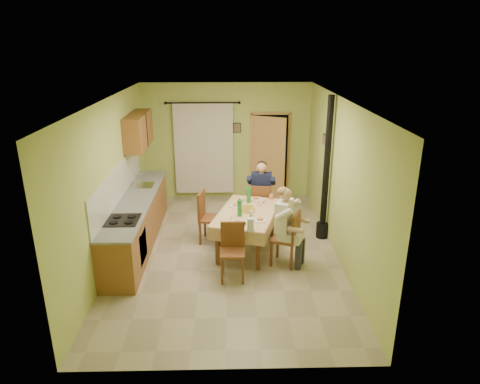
{
  "coord_description": "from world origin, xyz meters",
  "views": [
    {
      "loc": [
        0.07,
        -7.11,
        3.73
      ],
      "look_at": [
        0.25,
        0.1,
        1.15
      ],
      "focal_mm": 32.0,
      "sensor_mm": 36.0,
      "label": 1
    }
  ],
  "objects_px": {
    "dining_table": "(247,231)",
    "man_far": "(261,187)",
    "chair_far": "(261,214)",
    "chair_right": "(285,249)",
    "chair_left": "(211,227)",
    "stove_flue": "(325,189)",
    "chair_near": "(233,263)",
    "man_right": "(286,218)"
  },
  "relations": [
    {
      "from": "chair_near",
      "to": "chair_right",
      "type": "xyz_separation_m",
      "value": [
        0.92,
        0.46,
        0.0
      ]
    },
    {
      "from": "man_far",
      "to": "man_right",
      "type": "height_order",
      "value": "same"
    },
    {
      "from": "chair_left",
      "to": "dining_table",
      "type": "bearing_deg",
      "value": 72.97
    },
    {
      "from": "chair_right",
      "to": "man_far",
      "type": "bearing_deg",
      "value": 35.73
    },
    {
      "from": "man_far",
      "to": "stove_flue",
      "type": "height_order",
      "value": "stove_flue"
    },
    {
      "from": "stove_flue",
      "to": "dining_table",
      "type": "bearing_deg",
      "value": -162.21
    },
    {
      "from": "stove_flue",
      "to": "chair_far",
      "type": "bearing_deg",
      "value": 156.92
    },
    {
      "from": "chair_right",
      "to": "man_right",
      "type": "relative_size",
      "value": 0.71
    },
    {
      "from": "dining_table",
      "to": "stove_flue",
      "type": "height_order",
      "value": "stove_flue"
    },
    {
      "from": "dining_table",
      "to": "chair_near",
      "type": "bearing_deg",
      "value": -89.02
    },
    {
      "from": "dining_table",
      "to": "man_far",
      "type": "distance_m",
      "value": 1.17
    },
    {
      "from": "chair_far",
      "to": "chair_right",
      "type": "height_order",
      "value": "chair_right"
    },
    {
      "from": "man_right",
      "to": "chair_left",
      "type": "bearing_deg",
      "value": 79.0
    },
    {
      "from": "chair_right",
      "to": "chair_far",
      "type": "bearing_deg",
      "value": 35.89
    },
    {
      "from": "dining_table",
      "to": "man_right",
      "type": "xyz_separation_m",
      "value": [
        0.64,
        -0.57,
        0.5
      ]
    },
    {
      "from": "chair_far",
      "to": "chair_right",
      "type": "relative_size",
      "value": 0.98
    },
    {
      "from": "man_right",
      "to": "man_far",
      "type": "bearing_deg",
      "value": 35.32
    },
    {
      "from": "dining_table",
      "to": "stove_flue",
      "type": "distance_m",
      "value": 1.72
    },
    {
      "from": "dining_table",
      "to": "man_far",
      "type": "relative_size",
      "value": 1.34
    },
    {
      "from": "chair_far",
      "to": "man_right",
      "type": "xyz_separation_m",
      "value": [
        0.31,
        -1.56,
        0.59
      ]
    },
    {
      "from": "man_right",
      "to": "stove_flue",
      "type": "height_order",
      "value": "stove_flue"
    },
    {
      "from": "dining_table",
      "to": "chair_left",
      "type": "xyz_separation_m",
      "value": [
        -0.68,
        0.36,
        -0.09
      ]
    },
    {
      "from": "dining_table",
      "to": "man_far",
      "type": "height_order",
      "value": "man_far"
    },
    {
      "from": "chair_far",
      "to": "stove_flue",
      "type": "height_order",
      "value": "stove_flue"
    },
    {
      "from": "man_right",
      "to": "stove_flue",
      "type": "xyz_separation_m",
      "value": [
        0.89,
        1.05,
        0.15
      ]
    },
    {
      "from": "chair_right",
      "to": "chair_near",
      "type": "bearing_deg",
      "value": 140.95
    },
    {
      "from": "chair_far",
      "to": "chair_left",
      "type": "bearing_deg",
      "value": -139.47
    },
    {
      "from": "chair_near",
      "to": "chair_far",
      "type": "bearing_deg",
      "value": -105.4
    },
    {
      "from": "chair_left",
      "to": "stove_flue",
      "type": "relative_size",
      "value": 0.36
    },
    {
      "from": "chair_right",
      "to": "stove_flue",
      "type": "distance_m",
      "value": 1.56
    },
    {
      "from": "chair_left",
      "to": "chair_right",
      "type": "bearing_deg",
      "value": 66.02
    },
    {
      "from": "chair_near",
      "to": "stove_flue",
      "type": "xyz_separation_m",
      "value": [
        1.8,
        1.52,
        0.74
      ]
    },
    {
      "from": "man_far",
      "to": "man_right",
      "type": "relative_size",
      "value": 1.0
    },
    {
      "from": "chair_far",
      "to": "chair_near",
      "type": "bearing_deg",
      "value": -98.29
    },
    {
      "from": "chair_near",
      "to": "man_far",
      "type": "relative_size",
      "value": 0.68
    },
    {
      "from": "chair_far",
      "to": "stove_flue",
      "type": "distance_m",
      "value": 1.49
    },
    {
      "from": "dining_table",
      "to": "chair_near",
      "type": "relative_size",
      "value": 1.96
    },
    {
      "from": "chair_right",
      "to": "man_right",
      "type": "bearing_deg",
      "value": 90.0
    },
    {
      "from": "chair_left",
      "to": "man_far",
      "type": "bearing_deg",
      "value": 134.03
    },
    {
      "from": "chair_near",
      "to": "chair_left",
      "type": "relative_size",
      "value": 0.93
    },
    {
      "from": "chair_right",
      "to": "chair_left",
      "type": "bearing_deg",
      "value": 79.09
    },
    {
      "from": "chair_far",
      "to": "stove_flue",
      "type": "bearing_deg",
      "value": -14.87
    }
  ]
}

